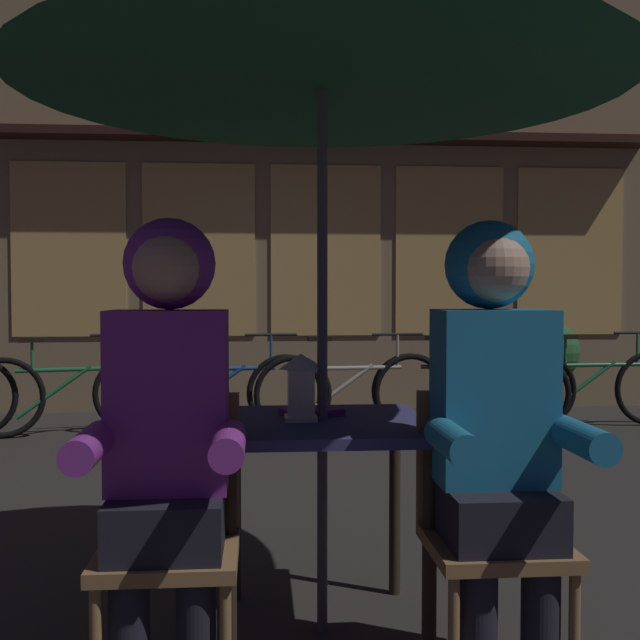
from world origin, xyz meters
name	(u,v)px	position (x,y,z in m)	size (l,w,h in m)	color
ground_plane	(322,630)	(0.00, 0.00, 0.00)	(60.00, 60.00, 0.00)	#2D2B28
cafe_table	(322,449)	(0.00, 0.00, 0.64)	(0.72, 0.72, 0.74)	navy
patio_umbrella	(322,34)	(0.00, 0.00, 2.06)	(2.10, 2.10, 2.31)	#4C4C51
lantern	(301,385)	(-0.07, 0.00, 0.86)	(0.11, 0.11, 0.23)	white
chair_left	(171,527)	(-0.48, -0.37, 0.49)	(0.40, 0.40, 0.87)	olive
chair_right	(489,519)	(0.48, -0.37, 0.49)	(0.40, 0.40, 0.87)	olive
person_left_hooded	(168,409)	(-0.48, -0.43, 0.85)	(0.45, 0.56, 1.40)	black
person_right_hooded	(496,405)	(0.48, -0.43, 0.85)	(0.45, 0.56, 1.40)	black
shopfront_building	(201,105)	(-0.80, 5.39, 3.09)	(10.00, 0.93, 6.20)	#937A56
bicycle_second	(69,393)	(-1.78, 3.87, 0.35)	(1.65, 0.44, 0.84)	black
bicycle_third	(224,392)	(-0.50, 3.85, 0.35)	(1.68, 0.18, 0.84)	black
bicycle_fourth	(353,391)	(0.57, 3.82, 0.35)	(1.68, 0.21, 0.84)	black
bicycle_fifth	(470,390)	(1.57, 3.80, 0.35)	(1.66, 0.37, 0.84)	black
bicycle_furthest	(595,387)	(2.73, 3.92, 0.35)	(1.68, 0.15, 0.84)	black
book	(312,412)	(-0.03, 0.10, 0.75)	(0.20, 0.14, 0.02)	#661E7A
potted_plant	(547,359)	(2.53, 4.52, 0.54)	(0.60, 0.60, 0.92)	brown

